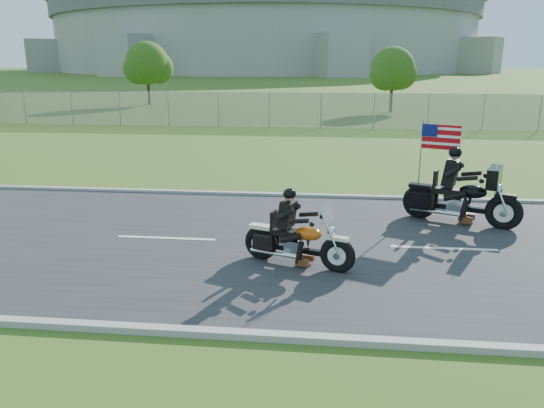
# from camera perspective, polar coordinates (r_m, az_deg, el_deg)

# --- Properties ---
(ground) EXTENTS (420.00, 420.00, 0.00)m
(ground) POSITION_cam_1_polar(r_m,az_deg,el_deg) (11.60, -1.78, -4.23)
(ground) COLOR #37591B
(ground) RESTS_ON ground
(road) EXTENTS (120.00, 8.00, 0.04)m
(road) POSITION_cam_1_polar(r_m,az_deg,el_deg) (11.59, -1.78, -4.14)
(road) COLOR #28282B
(road) RESTS_ON ground
(curb_north) EXTENTS (120.00, 0.18, 0.12)m
(curb_north) POSITION_cam_1_polar(r_m,az_deg,el_deg) (15.43, 0.31, 0.98)
(curb_north) COLOR #9E9B93
(curb_north) RESTS_ON ground
(curb_south) EXTENTS (120.00, 0.18, 0.12)m
(curb_south) POSITION_cam_1_polar(r_m,az_deg,el_deg) (7.94, -5.97, -13.70)
(curb_south) COLOR #9E9B93
(curb_south) RESTS_ON ground
(fence) EXTENTS (60.00, 0.03, 2.00)m
(fence) POSITION_cam_1_polar(r_m,az_deg,el_deg) (31.64, -5.80, 10.09)
(fence) COLOR gray
(fence) RESTS_ON ground
(stadium) EXTENTS (140.40, 140.40, 29.20)m
(stadium) POSITION_cam_1_polar(r_m,az_deg,el_deg) (182.47, -0.56, 19.10)
(stadium) COLOR #A3A099
(stadium) RESTS_ON ground
(tree_fence_near) EXTENTS (3.52, 3.28, 4.75)m
(tree_fence_near) POSITION_cam_1_polar(r_m,az_deg,el_deg) (41.11, 12.92, 13.76)
(tree_fence_near) COLOR #382316
(tree_fence_near) RESTS_ON ground
(tree_fence_mid) EXTENTS (3.96, 3.69, 5.30)m
(tree_fence_mid) POSITION_cam_1_polar(r_m,az_deg,el_deg) (47.46, -13.21, 14.32)
(tree_fence_mid) COLOR #382316
(tree_fence_mid) RESTS_ON ground
(motorcycle_lead) EXTENTS (2.22, 1.05, 1.55)m
(motorcycle_lead) POSITION_cam_1_polar(r_m,az_deg,el_deg) (10.21, 2.63, -4.10)
(motorcycle_lead) COLOR black
(motorcycle_lead) RESTS_ON ground
(motorcycle_follow) EXTENTS (2.67, 1.45, 2.34)m
(motorcycle_follow) POSITION_cam_1_polar(r_m,az_deg,el_deg) (13.52, 19.62, 0.55)
(motorcycle_follow) COLOR black
(motorcycle_follow) RESTS_ON ground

